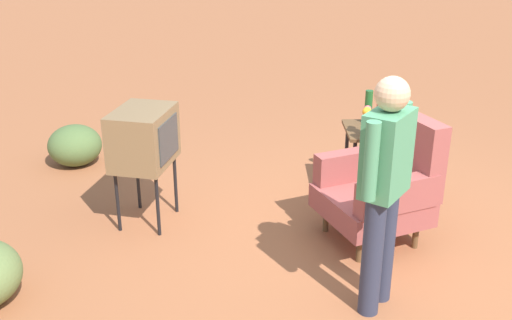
{
  "coord_description": "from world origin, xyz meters",
  "views": [
    {
      "loc": [
        4.31,
        -0.98,
        2.58
      ],
      "look_at": [
        -0.33,
        -0.95,
        0.65
      ],
      "focal_mm": 42.86,
      "sensor_mm": 36.0,
      "label": 1
    }
  ],
  "objects": [
    {
      "name": "soda_can_blue",
      "position": [
        -1.06,
        0.15,
        0.73
      ],
      "size": [
        0.07,
        0.07,
        0.12
      ],
      "primitive_type": "cylinder",
      "color": "blue",
      "rests_on": "side_table"
    },
    {
      "name": "bottle_short_clear",
      "position": [
        -1.25,
        0.28,
        0.77
      ],
      "size": [
        0.06,
        0.06,
        0.2
      ],
      "primitive_type": "cylinder",
      "color": "silver",
      "rests_on": "side_table"
    },
    {
      "name": "tv_on_stand",
      "position": [
        -0.5,
        -1.89,
        0.78
      ],
      "size": [
        0.68,
        0.56,
        1.03
      ],
      "color": "black",
      "rests_on": "ground"
    },
    {
      "name": "armchair",
      "position": [
        -0.2,
        0.09,
        0.5
      ],
      "size": [
        1.0,
        1.01,
        1.06
      ],
      "color": "brown",
      "rests_on": "ground"
    },
    {
      "name": "shrub_near",
      "position": [
        -1.79,
        -2.88,
        0.22
      ],
      "size": [
        0.57,
        0.57,
        0.44
      ],
      "primitive_type": "ellipsoid",
      "color": "#516B38",
      "rests_on": "ground"
    },
    {
      "name": "ground_plane",
      "position": [
        0.0,
        0.0,
        0.0
      ],
      "size": [
        60.0,
        60.0,
        0.0
      ],
      "primitive_type": "plane",
      "color": "#A05B38"
    },
    {
      "name": "flower_vase",
      "position": [
        -0.87,
        0.05,
        0.82
      ],
      "size": [
        0.15,
        0.1,
        0.27
      ],
      "color": "silver",
      "rests_on": "side_table"
    },
    {
      "name": "bottle_tall_amber",
      "position": [
        -0.9,
        0.35,
        0.82
      ],
      "size": [
        0.07,
        0.07,
        0.3
      ],
      "primitive_type": "cylinder",
      "color": "brown",
      "rests_on": "side_table"
    },
    {
      "name": "side_table",
      "position": [
        -1.03,
        0.18,
        0.57
      ],
      "size": [
        0.56,
        0.56,
        0.67
      ],
      "color": "black",
      "rests_on": "ground"
    },
    {
      "name": "bottle_wine_green",
      "position": [
        -1.2,
        0.12,
        0.83
      ],
      "size": [
        0.07,
        0.07,
        0.32
      ],
      "primitive_type": "cylinder",
      "color": "#1E5623",
      "rests_on": "side_table"
    },
    {
      "name": "person_standing",
      "position": [
        0.75,
        -0.13,
        0.94
      ],
      "size": [
        0.48,
        0.39,
        1.64
      ],
      "color": "#2D3347",
      "rests_on": "ground"
    }
  ]
}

